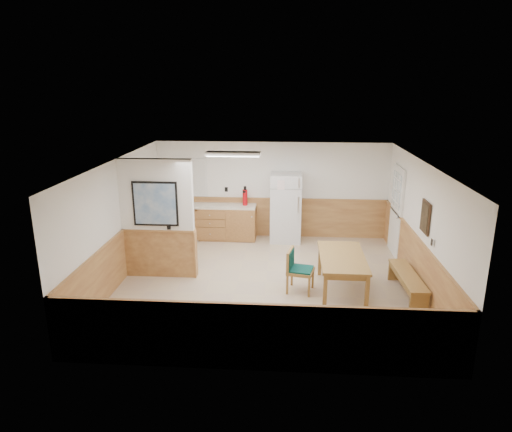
# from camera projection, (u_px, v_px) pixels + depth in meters

# --- Properties ---
(ground) EXTENTS (6.00, 6.00, 0.00)m
(ground) POSITION_uv_depth(u_px,v_px,m) (266.00, 282.00, 9.38)
(ground) COLOR tan
(ground) RESTS_ON ground
(ceiling) EXTENTS (6.00, 6.00, 0.02)m
(ceiling) POSITION_uv_depth(u_px,v_px,m) (267.00, 162.00, 8.67)
(ceiling) COLOR white
(ceiling) RESTS_ON back_wall
(back_wall) EXTENTS (6.00, 0.02, 2.50)m
(back_wall) POSITION_uv_depth(u_px,v_px,m) (272.00, 190.00, 11.90)
(back_wall) COLOR white
(back_wall) RESTS_ON ground
(right_wall) EXTENTS (0.02, 6.00, 2.50)m
(right_wall) POSITION_uv_depth(u_px,v_px,m) (421.00, 228.00, 8.82)
(right_wall) COLOR white
(right_wall) RESTS_ON ground
(left_wall) EXTENTS (0.02, 6.00, 2.50)m
(left_wall) POSITION_uv_depth(u_px,v_px,m) (119.00, 221.00, 9.23)
(left_wall) COLOR white
(left_wall) RESTS_ON ground
(wainscot_back) EXTENTS (6.00, 0.04, 1.00)m
(wainscot_back) POSITION_uv_depth(u_px,v_px,m) (272.00, 218.00, 12.09)
(wainscot_back) COLOR tan
(wainscot_back) RESTS_ON ground
(wainscot_right) EXTENTS (0.04, 6.00, 1.00)m
(wainscot_right) POSITION_uv_depth(u_px,v_px,m) (416.00, 264.00, 9.04)
(wainscot_right) COLOR tan
(wainscot_right) RESTS_ON ground
(wainscot_left) EXTENTS (0.04, 6.00, 1.00)m
(wainscot_left) POSITION_uv_depth(u_px,v_px,m) (123.00, 256.00, 9.44)
(wainscot_left) COLOR tan
(wainscot_left) RESTS_ON ground
(partition_wall) EXTENTS (1.50, 0.20, 2.50)m
(partition_wall) POSITION_uv_depth(u_px,v_px,m) (158.00, 220.00, 9.37)
(partition_wall) COLOR white
(partition_wall) RESTS_ON ground
(kitchen_counter) EXTENTS (2.20, 0.61, 1.00)m
(kitchen_counter) POSITION_uv_depth(u_px,v_px,m) (225.00, 221.00, 11.90)
(kitchen_counter) COLOR #AD7A3D
(kitchen_counter) RESTS_ON ground
(exterior_door) EXTENTS (0.07, 1.02, 2.15)m
(exterior_door) POSITION_uv_depth(u_px,v_px,m) (396.00, 211.00, 10.70)
(exterior_door) COLOR white
(exterior_door) RESTS_ON ground
(kitchen_window) EXTENTS (0.80, 0.04, 1.00)m
(kitchen_window) POSITION_uv_depth(u_px,v_px,m) (192.00, 178.00, 11.93)
(kitchen_window) COLOR white
(kitchen_window) RESTS_ON back_wall
(wall_painting) EXTENTS (0.04, 0.50, 0.60)m
(wall_painting) POSITION_uv_depth(u_px,v_px,m) (425.00, 217.00, 8.45)
(wall_painting) COLOR #362315
(wall_painting) RESTS_ON right_wall
(fluorescent_fixture) EXTENTS (1.20, 0.30, 0.09)m
(fluorescent_fixture) POSITION_uv_depth(u_px,v_px,m) (233.00, 154.00, 9.99)
(fluorescent_fixture) COLOR white
(fluorescent_fixture) RESTS_ON ceiling
(refrigerator) EXTENTS (0.78, 0.72, 1.76)m
(refrigerator) POSITION_uv_depth(u_px,v_px,m) (286.00, 208.00, 11.62)
(refrigerator) COLOR silver
(refrigerator) RESTS_ON ground
(dining_table) EXTENTS (0.87, 1.72, 0.75)m
(dining_table) POSITION_uv_depth(u_px,v_px,m) (342.00, 261.00, 8.77)
(dining_table) COLOR #AD7D3F
(dining_table) RESTS_ON ground
(dining_bench) EXTENTS (0.41, 1.61, 0.45)m
(dining_bench) POSITION_uv_depth(u_px,v_px,m) (407.00, 279.00, 8.68)
(dining_bench) COLOR #AD7D3F
(dining_bench) RESTS_ON ground
(dining_chair) EXTENTS (0.76, 0.59, 0.85)m
(dining_chair) POSITION_uv_depth(u_px,v_px,m) (296.00, 267.00, 8.88)
(dining_chair) COLOR #AD7D3F
(dining_chair) RESTS_ON ground
(fire_extinguisher) EXTENTS (0.15, 0.15, 0.50)m
(fire_extinguisher) POSITION_uv_depth(u_px,v_px,m) (245.00, 197.00, 11.72)
(fire_extinguisher) COLOR #B70911
(fire_extinguisher) RESTS_ON kitchen_counter
(soap_bottle) EXTENTS (0.10, 0.10, 0.25)m
(soap_bottle) POSITION_uv_depth(u_px,v_px,m) (181.00, 200.00, 11.82)
(soap_bottle) COLOR #18843A
(soap_bottle) RESTS_ON kitchen_counter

